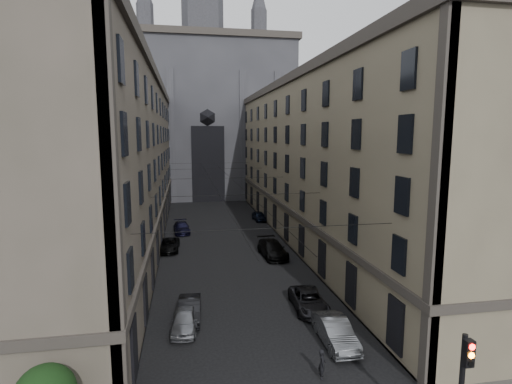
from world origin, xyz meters
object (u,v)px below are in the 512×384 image
car_left_midfar (169,245)px  car_right_near (335,332)px  car_left_midnear (189,310)px  gothic_tower (204,109)px  car_right_midfar (272,249)px  car_left_near (185,320)px  traffic_light_right (463,384)px  pedestrian (322,364)px  car_left_far (182,228)px  car_right_midnear (309,300)px  car_right_far (259,216)px

car_left_midfar → car_right_near: car_right_near is taller
car_left_midnear → car_right_near: size_ratio=0.92×
gothic_tower → car_right_midfar: gothic_tower is taller
car_right_midfar → car_right_near: bearing=-93.7°
gothic_tower → car_left_near: size_ratio=14.54×
traffic_light_right → car_left_midfar: (-11.78, 30.63, -2.64)m
gothic_tower → pedestrian: (2.39, -66.96, -17.02)m
car_left_midnear → car_left_midfar: (-1.98, 16.70, -0.05)m
car_left_far → car_right_midnear: car_left_far is taller
traffic_light_right → car_left_midnear: 17.22m
car_right_far → pedestrian: size_ratio=2.52×
gothic_tower → car_left_midnear: gothic_tower is taller
car_left_far → car_right_midnear: bearing=-74.5°
traffic_light_right → car_left_near: traffic_light_right is taller
car_right_midnear → car_right_midfar: (0.16, 12.70, 0.13)m
gothic_tower → car_right_near: gothic_tower is taller
car_left_near → car_right_midnear: bearing=14.9°
car_left_far → car_right_near: car_right_near is taller
car_left_midfar → car_right_far: bearing=49.5°
car_left_midnear → car_right_far: car_left_midnear is taller
car_right_midnear → pedestrian: (-1.81, -7.95, 0.11)m
traffic_light_right → car_right_near: (-1.29, 9.18, -2.53)m
car_left_midnear → traffic_light_right: bearing=-51.8°
gothic_tower → traffic_light_right: size_ratio=11.15×
car_left_near → car_right_near: car_right_near is taller
car_right_midnear → car_right_far: car_right_midnear is taller
car_left_far → car_right_near: 30.78m
car_left_far → car_right_midnear: size_ratio=0.97×
car_left_near → car_right_far: size_ratio=1.02×
car_left_far → car_right_near: bearing=-77.5°
car_right_midfar → car_left_midfar: bearing=156.1°
car_left_near → car_right_near: size_ratio=0.87×
car_right_midfar → pedestrian: car_right_midfar is taller
car_left_far → pedestrian: bearing=-82.2°
traffic_light_right → car_right_near: size_ratio=1.13×
car_right_near → car_left_near: bearing=160.1°
traffic_light_right → car_left_far: traffic_light_right is taller
gothic_tower → car_left_midfar: (-6.18, -42.41, -17.15)m
car_left_midfar → car_left_near: bearing=-82.5°
car_left_near → car_left_far: (-0.34, 26.06, 0.00)m
car_right_far → car_right_near: bearing=-96.9°
car_left_midfar → car_right_near: 23.88m
car_left_midnear → car_right_near: car_right_near is taller
car_left_midnear → pedestrian: 10.24m
gothic_tower → traffic_light_right: 74.67m
car_left_midnear → car_left_midfar: size_ratio=0.91×
car_left_midfar → car_right_midfar: bearing=-18.1°
gothic_tower → car_left_near: gothic_tower is taller
car_left_midnear → car_right_midnear: 8.40m
car_left_midnear → car_right_midnear: bearing=3.8°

